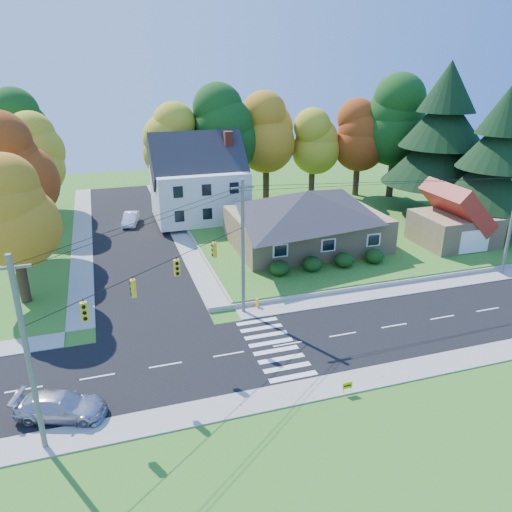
{
  "coord_description": "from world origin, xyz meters",
  "views": [
    {
      "loc": [
        -10.58,
        -26.37,
        17.38
      ],
      "look_at": [
        0.36,
        8.0,
        3.2
      ],
      "focal_mm": 35.0,
      "sensor_mm": 36.0,
      "label": 1
    }
  ],
  "objects_px": {
    "silver_sedan": "(61,406)",
    "white_car": "(131,219)",
    "ranch_house": "(306,218)",
    "fire_hydrant": "(257,303)"
  },
  "relations": [
    {
      "from": "silver_sedan",
      "to": "white_car",
      "type": "xyz_separation_m",
      "value": [
        6.08,
        32.44,
        -0.0
      ]
    },
    {
      "from": "silver_sedan",
      "to": "ranch_house",
      "type": "bearing_deg",
      "value": -29.24
    },
    {
      "from": "white_car",
      "to": "fire_hydrant",
      "type": "bearing_deg",
      "value": -59.67
    },
    {
      "from": "silver_sedan",
      "to": "fire_hydrant",
      "type": "height_order",
      "value": "silver_sedan"
    },
    {
      "from": "ranch_house",
      "to": "white_car",
      "type": "height_order",
      "value": "ranch_house"
    },
    {
      "from": "ranch_house",
      "to": "silver_sedan",
      "type": "distance_m",
      "value": 29.12
    },
    {
      "from": "ranch_house",
      "to": "fire_hydrant",
      "type": "bearing_deg",
      "value": -128.55
    },
    {
      "from": "white_car",
      "to": "fire_hydrant",
      "type": "xyz_separation_m",
      "value": [
        7.42,
        -23.76,
        -0.33
      ]
    },
    {
      "from": "ranch_house",
      "to": "white_car",
      "type": "bearing_deg",
      "value": 139.73
    },
    {
      "from": "silver_sedan",
      "to": "white_car",
      "type": "relative_size",
      "value": 1.14
    }
  ]
}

